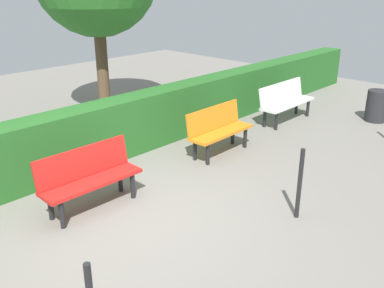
{
  "coord_description": "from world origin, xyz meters",
  "views": [
    {
      "loc": [
        3.02,
        4.05,
        3.04
      ],
      "look_at": [
        -1.58,
        -0.33,
        0.55
      ],
      "focal_mm": 39.78,
      "sensor_mm": 36.0,
      "label": 1
    }
  ],
  "objects_px": {
    "bench_orange": "(218,128)",
    "trash_bin": "(377,106)",
    "bench_red": "(89,176)",
    "bench_white": "(285,100)"
  },
  "relations": [
    {
      "from": "bench_orange",
      "to": "trash_bin",
      "type": "relative_size",
      "value": 1.99
    },
    {
      "from": "bench_red",
      "to": "bench_orange",
      "type": "bearing_deg",
      "value": -179.08
    },
    {
      "from": "bench_white",
      "to": "bench_red",
      "type": "height_order",
      "value": "same"
    },
    {
      "from": "bench_white",
      "to": "bench_red",
      "type": "relative_size",
      "value": 1.12
    },
    {
      "from": "bench_white",
      "to": "bench_orange",
      "type": "relative_size",
      "value": 1.16
    },
    {
      "from": "bench_white",
      "to": "trash_bin",
      "type": "relative_size",
      "value": 2.32
    },
    {
      "from": "trash_bin",
      "to": "bench_white",
      "type": "bearing_deg",
      "value": -46.79
    },
    {
      "from": "bench_orange",
      "to": "bench_white",
      "type": "bearing_deg",
      "value": -177.66
    },
    {
      "from": "bench_orange",
      "to": "bench_red",
      "type": "distance_m",
      "value": 2.77
    },
    {
      "from": "trash_bin",
      "to": "bench_orange",
      "type": "bearing_deg",
      "value": -19.36
    }
  ]
}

